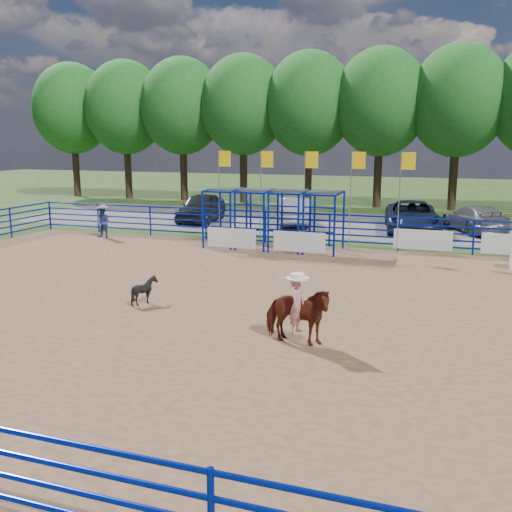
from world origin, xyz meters
name	(u,v)px	position (x,y,z in m)	size (l,w,h in m)	color
ground	(256,308)	(0.00, 0.00, 0.00)	(120.00, 120.00, 0.00)	#395421
arena_dirt	(256,308)	(0.00, 0.00, 0.01)	(30.00, 20.00, 0.02)	#886144
gravel_strip	(355,225)	(0.00, 17.00, 0.01)	(40.00, 10.00, 0.01)	slate
horse_and_rider	(297,310)	(1.86, -2.45, 0.84)	(1.72, 0.88, 2.35)	maroon
calf	(145,290)	(-3.16, -0.69, 0.42)	(0.65, 0.73, 0.81)	black
spectator_cowboy	(103,222)	(-10.83, 8.66, 0.81)	(0.78, 0.64, 1.56)	navy
car_a	(201,207)	(-8.71, 15.44, 0.82)	(1.92, 4.77, 1.63)	black
car_b	(294,211)	(-3.28, 15.89, 0.78)	(1.63, 4.68, 1.54)	gray
car_c	(412,217)	(3.16, 15.59, 0.79)	(2.60, 5.64, 1.57)	black
car_d	(475,218)	(6.22, 16.56, 0.70)	(1.95, 4.78, 1.39)	slate
perimeter_fence	(256,283)	(0.00, 0.00, 0.75)	(30.10, 20.10, 1.50)	#071BA6
chute_assembly	(281,220)	(-1.90, 8.84, 1.26)	(19.32, 2.41, 4.20)	#071BA6
treeline	(381,97)	(0.00, 26.00, 7.53)	(56.40, 6.40, 11.24)	#3F2B19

